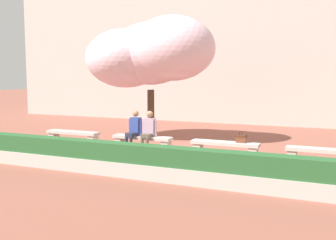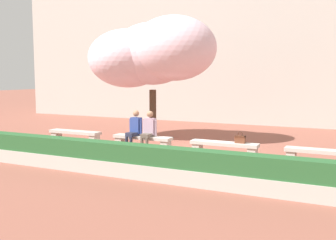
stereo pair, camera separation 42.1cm
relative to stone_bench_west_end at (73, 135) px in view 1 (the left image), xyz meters
name	(u,v)px [view 1 (the left image)]	position (x,y,z in m)	size (l,w,h in m)	color
ground_plane	(182,153)	(4.23, 0.00, -0.31)	(100.00, 100.00, 0.00)	#8E5142
building_facade	(252,38)	(4.23, 10.07, 4.13)	(28.00, 4.00, 8.88)	#B7B2A8
stone_bench_west_end	(73,135)	(0.00, 0.00, 0.00)	(2.07, 0.42, 0.45)	#BCB7AD
stone_bench_near_west	(142,140)	(2.82, 0.00, 0.00)	(2.07, 0.42, 0.45)	#BCB7AD
stone_bench_center	(225,146)	(5.64, 0.00, 0.00)	(2.07, 0.42, 0.45)	#BCB7AD
stone_bench_near_east	(325,154)	(8.46, 0.00, 0.00)	(2.07, 0.42, 0.45)	#BCB7AD
person_seated_left	(134,128)	(2.55, -0.05, 0.39)	(0.51, 0.71, 1.29)	black
person_seated_right	(149,129)	(3.09, -0.05, 0.39)	(0.51, 0.69, 1.29)	black
handbag	(241,138)	(6.12, 0.02, 0.27)	(0.30, 0.15, 0.34)	brown
cherry_tree_main	(149,54)	(2.16, 1.83, 2.94)	(5.03, 3.22, 4.58)	#473323
planter_hedge_foreground	(132,161)	(4.23, -3.24, 0.08)	(13.58, 0.50, 0.80)	#BCB7AD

